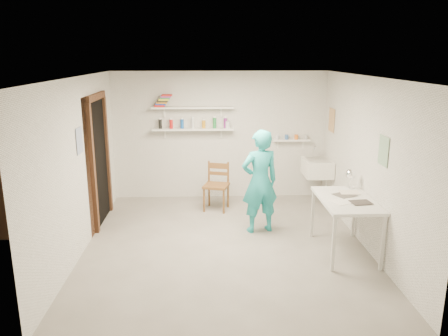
{
  "coord_description": "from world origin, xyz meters",
  "views": [
    {
      "loc": [
        -0.27,
        -5.87,
        2.68
      ],
      "look_at": [
        0.0,
        0.4,
        1.05
      ],
      "focal_mm": 35.0,
      "sensor_mm": 36.0,
      "label": 1
    }
  ],
  "objects_px": {
    "wooden_chair": "(216,186)",
    "desk_lamp": "(351,174)",
    "wall_clock": "(262,161)",
    "work_table": "(345,226)",
    "man": "(260,182)",
    "belfast_sink": "(317,168)"
  },
  "relations": [
    {
      "from": "belfast_sink",
      "to": "desk_lamp",
      "type": "xyz_separation_m",
      "value": [
        0.08,
        -1.55,
        0.31
      ]
    },
    {
      "from": "man",
      "to": "wall_clock",
      "type": "relative_size",
      "value": 5.56
    },
    {
      "from": "wall_clock",
      "to": "wooden_chair",
      "type": "height_order",
      "value": "wall_clock"
    },
    {
      "from": "wooden_chair",
      "to": "desk_lamp",
      "type": "xyz_separation_m",
      "value": [
        1.93,
        -1.34,
        0.56
      ]
    },
    {
      "from": "man",
      "to": "work_table",
      "type": "distance_m",
      "value": 1.42
    },
    {
      "from": "man",
      "to": "wall_clock",
      "type": "bearing_deg",
      "value": -120.5
    },
    {
      "from": "belfast_sink",
      "to": "desk_lamp",
      "type": "height_order",
      "value": "desk_lamp"
    },
    {
      "from": "wall_clock",
      "to": "work_table",
      "type": "height_order",
      "value": "wall_clock"
    },
    {
      "from": "work_table",
      "to": "desk_lamp",
      "type": "height_order",
      "value": "desk_lamp"
    },
    {
      "from": "wooden_chair",
      "to": "work_table",
      "type": "relative_size",
      "value": 0.75
    },
    {
      "from": "man",
      "to": "desk_lamp",
      "type": "relative_size",
      "value": 10.92
    },
    {
      "from": "belfast_sink",
      "to": "work_table",
      "type": "height_order",
      "value": "belfast_sink"
    },
    {
      "from": "belfast_sink",
      "to": "wooden_chair",
      "type": "bearing_deg",
      "value": -173.6
    },
    {
      "from": "man",
      "to": "work_table",
      "type": "relative_size",
      "value": 1.36
    },
    {
      "from": "wall_clock",
      "to": "wooden_chair",
      "type": "xyz_separation_m",
      "value": [
        -0.7,
        0.79,
        -0.63
      ]
    },
    {
      "from": "wall_clock",
      "to": "wooden_chair",
      "type": "relative_size",
      "value": 0.33
    },
    {
      "from": "wall_clock",
      "to": "man",
      "type": "bearing_deg",
      "value": -120.5
    },
    {
      "from": "wooden_chair",
      "to": "man",
      "type": "bearing_deg",
      "value": -41.37
    },
    {
      "from": "man",
      "to": "wooden_chair",
      "type": "xyz_separation_m",
      "value": [
        -0.64,
        1.0,
        -0.36
      ]
    },
    {
      "from": "wall_clock",
      "to": "work_table",
      "type": "bearing_deg",
      "value": -60.06
    },
    {
      "from": "man",
      "to": "wooden_chair",
      "type": "relative_size",
      "value": 1.81
    },
    {
      "from": "work_table",
      "to": "desk_lamp",
      "type": "bearing_deg",
      "value": 67.58
    }
  ]
}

